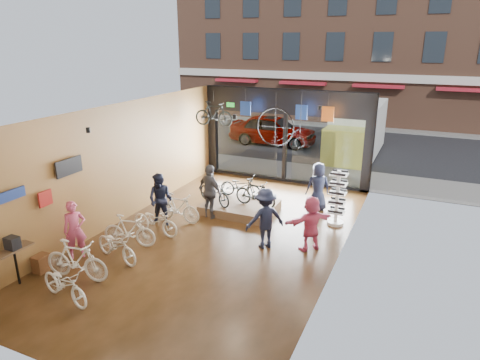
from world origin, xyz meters
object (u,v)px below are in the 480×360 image
Objects in this scene: customer_0 at (75,230)px; floor_bike_0 at (65,284)px; customer_5 at (311,223)px; penny_farthing at (283,129)px; customer_3 at (265,218)px; customer_1 at (161,200)px; floor_bike_5 at (178,208)px; floor_bike_2 at (117,245)px; floor_bike_4 at (155,221)px; floor_bike_3 at (129,230)px; hung_bike at (214,114)px; display_bike_right at (241,186)px; display_platform at (240,207)px; display_bike_left at (214,192)px; box_truck at (355,132)px; display_bike_mid at (255,194)px; customer_4 at (318,187)px; sunglasses_rack at (337,198)px; street_car at (273,130)px; floor_bike_1 at (76,260)px; customer_2 at (210,192)px.

floor_bike_0 is at bearing -102.12° from customer_0.
penny_farthing is (-2.26, 4.13, 1.70)m from customer_5.
customer_1 is at bearing -43.80° from customer_3.
penny_farthing reaches higher than floor_bike_5.
floor_bike_4 reaches higher than floor_bike_2.
floor_bike_5 reaches higher than floor_bike_3.
hung_bike is at bearing 19.25° from floor_bike_2.
display_bike_right is 3.93m from customer_5.
display_platform is 1.52× the size of display_bike_left.
penny_farthing is at bearing -85.28° from hung_bike.
floor_bike_2 is 0.68× the size of display_platform.
box_truck is 4.32× the size of display_bike_mid.
customer_1 is at bearing 22.77° from customer_0.
floor_bike_0 is 8.59m from customer_4.
sunglasses_rack is (2.65, 0.34, 0.13)m from display_bike_mid.
customer_3 is at bearing -79.71° from floor_bike_3.
hung_bike reaches higher than box_truck.
floor_bike_0 is 1.01× the size of hung_bike.
display_bike_right is at bearing 0.20° from floor_bike_2.
street_car is 2.02× the size of display_platform.
display_platform is (1.49, 1.60, -0.33)m from floor_bike_5.
display_bike_mid is 0.97× the size of hung_bike.
floor_bike_1 is 8.08m from customer_4.
customer_0 is at bearing 120.99° from floor_bike_2.
customer_1 is 5.34m from penny_farthing.
customer_2 is at bearing -170.87° from street_car.
display_bike_right is 3.35m from customer_3.
floor_bike_4 is 1.04× the size of display_bike_left.
customer_2 is (0.76, 5.57, 0.49)m from floor_bike_0.
customer_5 reaches higher than floor_bike_0.
customer_2 is (1.73, -10.75, 0.09)m from street_car.
customer_4 is (4.21, 4.88, 0.37)m from floor_bike_3.
floor_bike_5 reaches higher than floor_bike_2.
floor_bike_0 is at bearing -103.62° from box_truck.
floor_bike_1 is 1.09× the size of display_bike_left.
customer_2 is at bearing -47.19° from floor_bike_5.
hung_bike reaches higher than customer_5.
floor_bike_1 is 0.95× the size of penny_farthing.
floor_bike_4 is 5.70m from sunglasses_rack.
box_truck is 13.92m from floor_bike_2.
box_truck reaches higher than customer_5.
sunglasses_rack is at bearing -23.13° from floor_bike_0.
street_car is 12.70m from customer_3.
customer_1 reaches higher than floor_bike_0.
customer_2 reaches higher than floor_bike_0.
customer_0 is at bearing -115.33° from penny_farthing.
floor_bike_3 is 6.45m from customer_4.
display_bike_mid reaches higher than floor_bike_4.
street_car reaches higher than customer_0.
floor_bike_0 is 0.95× the size of customer_4.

